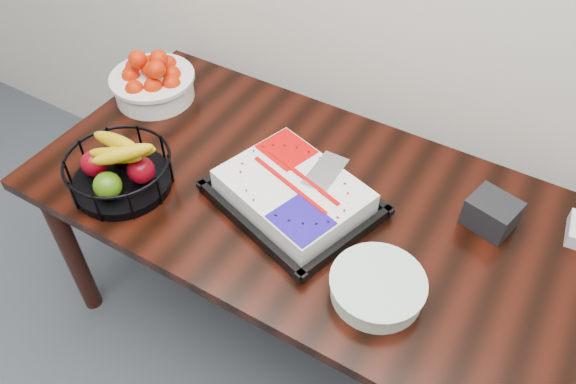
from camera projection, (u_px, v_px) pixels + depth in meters
The scene contains 6 objects.
table at pixel (311, 216), 1.81m from camera, with size 1.80×0.90×0.75m.
cake_tray at pixel (293, 194), 1.70m from camera, with size 0.57×0.50×0.10m.
tangerine_bowl at pixel (152, 78), 2.05m from camera, with size 0.31×0.31×0.20m.
fruit_basket at pixel (119, 169), 1.74m from camera, with size 0.33×0.33×0.18m.
plate_stack at pixel (377, 287), 1.48m from camera, with size 0.26×0.26×0.06m.
napkin_box at pixel (492, 213), 1.64m from camera, with size 0.14×0.12×0.10m, color black.
Camera 1 is at (0.55, 0.93, 2.03)m, focal length 35.00 mm.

